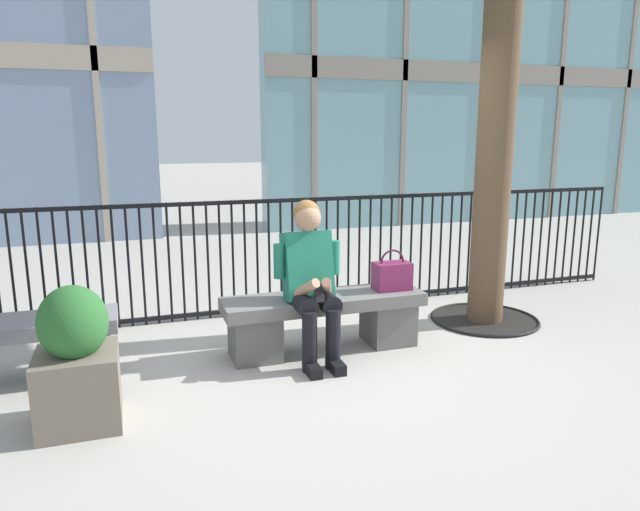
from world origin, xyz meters
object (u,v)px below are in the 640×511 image
object	(u,v)px
seated_person_with_phone	(311,276)
handbag_on_bench	(392,275)
stone_bench	(324,317)
planter	(76,362)

from	to	relation	value
seated_person_with_phone	handbag_on_bench	size ratio (longest dim) A/B	3.64
stone_bench	planter	world-z (taller)	planter
stone_bench	seated_person_with_phone	size ratio (longest dim) A/B	1.32
stone_bench	seated_person_with_phone	xyz separation A→B (m)	(-0.15, -0.13, 0.38)
seated_person_with_phone	handbag_on_bench	world-z (taller)	seated_person_with_phone
seated_person_with_phone	planter	distance (m)	1.72
seated_person_with_phone	handbag_on_bench	xyz separation A→B (m)	(0.73, 0.12, -0.08)
stone_bench	planter	distance (m)	1.89
planter	handbag_on_bench	bearing A→B (deg)	15.90
seated_person_with_phone	planter	bearing A→B (deg)	-161.20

